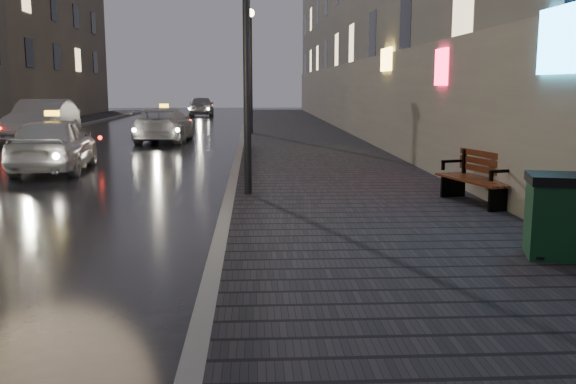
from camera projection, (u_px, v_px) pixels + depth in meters
The scene contains 13 objects.
ground at pixel (54, 312), 6.29m from camera, with size 120.00×120.00×0.00m, color black.
sidewalk at pixel (300, 136), 27.17m from camera, with size 4.60×58.00×0.15m, color black.
curb at pixel (243, 137), 27.04m from camera, with size 0.20×58.00×0.15m, color slate.
curb_far at pixel (28, 138), 26.58m from camera, with size 0.20×58.00×0.15m, color slate.
building_far_c at pixel (23, 36), 43.11m from camera, with size 6.00×22.00×11.00m, color #6B6051.
lamp_near at pixel (246, 14), 11.73m from camera, with size 0.36×0.36×5.28m.
lamp_far at pixel (251, 55), 27.49m from camera, with size 0.36×0.36×5.28m.
bench at pixel (480, 178), 11.21m from camera, with size 1.04×1.87×0.90m.
trash_bin at pixel (555, 215), 7.68m from camera, with size 0.81×0.81×1.01m.
taxi_near at pixel (54, 144), 16.55m from camera, with size 1.69×4.20×1.43m, color #BBBAC1.
car_left_mid at pixel (43, 121), 25.32m from camera, with size 1.76×5.06×1.67m, color gray.
taxi_mid at pixel (165, 125), 25.42m from camera, with size 1.89×4.65×1.35m, color silver.
car_far at pixel (201, 106), 46.68m from camera, with size 1.72×4.28×1.46m, color gray.
Camera 1 is at (1.98, -6.12, 2.19)m, focal length 40.00 mm.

